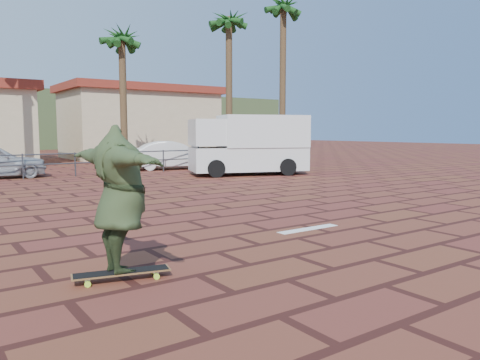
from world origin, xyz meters
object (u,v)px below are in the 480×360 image
Objects in this scene: car_white at (173,155)px; longboard at (122,273)px; campervan at (249,144)px; skateboarder at (120,199)px.

longboard is at bearing 165.45° from car_white.
car_white is at bearing 127.15° from campervan.
skateboarder is 0.55× the size of car_white.
longboard is 14.58m from campervan.
campervan reaches higher than skateboarder.
skateboarder reaches higher than car_white.
campervan is (9.81, 10.71, 0.29)m from skateboarder.
campervan reaches higher than longboard.
campervan is 4.68m from car_white.
longboard is 17.32m from car_white.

